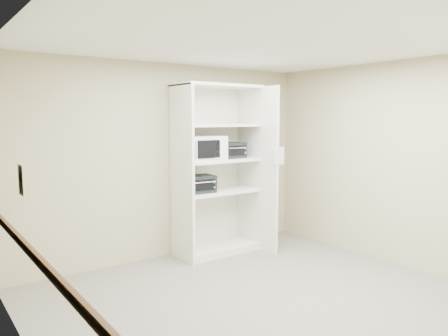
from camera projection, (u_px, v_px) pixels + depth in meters
floor at (261, 301)px, 4.67m from camera, size 4.50×4.00×0.01m
ceiling at (264, 43)px, 4.36m from camera, size 4.50×4.00×0.01m
wall_back at (169, 161)px, 6.13m from camera, size 4.50×0.02×2.70m
wall_left at (31, 200)px, 3.20m from camera, size 0.02×4.00×2.70m
wall_right at (390, 163)px, 5.83m from camera, size 0.02×4.00×2.70m
shelving_unit at (220, 175)px, 6.30m from camera, size 1.24×0.92×2.42m
microwave at (203, 148)px, 6.02m from camera, size 0.57×0.44×0.33m
toaster_oven_upper at (230, 150)px, 6.36m from camera, size 0.40×0.31×0.23m
toaster_oven_lower at (198, 184)px, 6.07m from camera, size 0.46×0.36×0.24m
paper_sign at (279, 156)px, 6.10m from camera, size 0.19×0.02×0.24m
chair_rail at (37, 259)px, 3.27m from camera, size 0.04×3.98×0.08m
wall_poster at (21, 180)px, 3.50m from camera, size 0.01×0.18×0.26m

